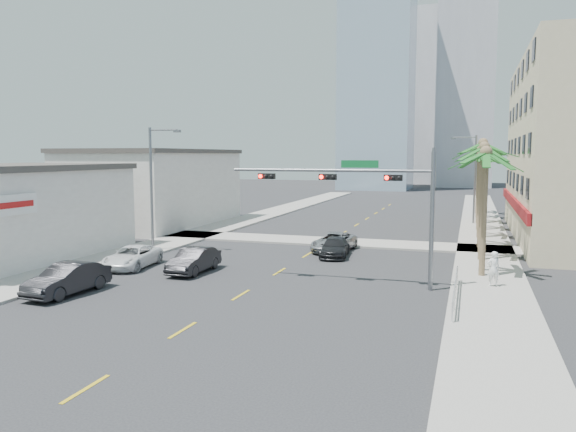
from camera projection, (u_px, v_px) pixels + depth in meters
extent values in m
plane|color=#262628|center=(205.00, 317.00, 24.47)|extent=(260.00, 260.00, 0.00)
cube|color=gray|center=(486.00, 254.00, 39.66)|extent=(4.00, 120.00, 0.15)
cube|color=gray|center=(183.00, 238.00, 47.07)|extent=(4.00, 120.00, 0.15)
cube|color=gray|center=(328.00, 242.00, 45.26)|extent=(80.00, 4.00, 0.15)
cube|color=maroon|center=(514.00, 202.00, 48.05)|extent=(0.30, 28.00, 0.80)
cube|color=beige|center=(2.00, 215.00, 37.57)|extent=(10.00, 16.00, 6.00)
cube|color=beige|center=(155.00, 189.00, 56.56)|extent=(11.00, 18.00, 7.20)
cube|color=#99B2C6|center=(378.00, 71.00, 114.12)|extent=(14.00, 14.00, 48.00)
cube|color=#ADADB2|center=(467.00, 49.00, 122.40)|extent=(12.00, 12.00, 60.00)
cube|color=#ADADB2|center=(416.00, 99.00, 141.25)|extent=(16.00, 16.00, 42.00)
cylinder|color=slate|center=(432.00, 222.00, 28.87)|extent=(0.24, 0.24, 7.20)
cylinder|color=slate|center=(328.00, 170.00, 30.28)|extent=(11.00, 0.16, 0.16)
cube|color=#0C662D|center=(360.00, 164.00, 29.72)|extent=(2.00, 0.05, 0.40)
cube|color=black|center=(393.00, 178.00, 29.10)|extent=(0.95, 0.28, 0.32)
sphere|color=#FF0C05|center=(387.00, 178.00, 29.05)|extent=(0.22, 0.22, 0.22)
cube|color=black|center=(328.00, 177.00, 30.18)|extent=(0.95, 0.28, 0.32)
sphere|color=#FF0C05|center=(321.00, 177.00, 30.13)|extent=(0.22, 0.22, 0.22)
cube|color=black|center=(267.00, 176.00, 31.26)|extent=(0.95, 0.28, 0.32)
sphere|color=#FF0C05|center=(260.00, 176.00, 31.21)|extent=(0.22, 0.22, 0.22)
cylinder|color=brown|center=(484.00, 216.00, 31.84)|extent=(0.36, 0.36, 7.20)
cylinder|color=brown|center=(482.00, 205.00, 36.74)|extent=(0.36, 0.36, 7.56)
cylinder|color=brown|center=(481.00, 196.00, 41.63)|extent=(0.36, 0.36, 7.92)
cylinder|color=brown|center=(480.00, 196.00, 46.59)|extent=(0.36, 0.36, 7.20)
cylinder|color=brown|center=(479.00, 191.00, 51.48)|extent=(0.36, 0.36, 7.56)
cylinder|color=brown|center=(479.00, 186.00, 56.38)|extent=(0.36, 0.36, 7.92)
cylinder|color=brown|center=(478.00, 186.00, 61.33)|extent=(0.36, 0.36, 7.20)
cylinder|color=brown|center=(478.00, 183.00, 66.22)|extent=(0.36, 0.36, 7.56)
cylinder|color=slate|center=(151.00, 190.00, 40.67)|extent=(0.20, 0.20, 9.00)
cylinder|color=slate|center=(163.00, 130.00, 39.87)|extent=(2.20, 0.12, 0.12)
cube|color=slate|center=(177.00, 131.00, 39.54)|extent=(0.50, 0.25, 0.18)
cylinder|color=slate|center=(475.00, 180.00, 56.44)|extent=(0.20, 0.20, 9.00)
cylinder|color=slate|center=(465.00, 137.00, 56.31)|extent=(2.20, 0.12, 0.12)
cube|color=slate|center=(453.00, 138.00, 56.66)|extent=(0.50, 0.25, 0.18)
cylinder|color=silver|center=(455.00, 291.00, 26.91)|extent=(0.08, 8.00, 0.08)
cylinder|color=silver|center=(455.00, 283.00, 26.87)|extent=(0.08, 8.00, 0.08)
cylinder|color=silver|center=(452.00, 314.00, 23.13)|extent=(0.08, 0.08, 1.00)
cylinder|color=silver|center=(454.00, 302.00, 25.02)|extent=(0.08, 0.08, 1.00)
cylinder|color=silver|center=(455.00, 292.00, 26.91)|extent=(0.08, 0.08, 1.00)
cylinder|color=silver|center=(456.00, 283.00, 28.80)|extent=(0.08, 0.08, 1.00)
cylinder|color=silver|center=(457.00, 275.00, 30.69)|extent=(0.08, 0.08, 1.00)
imported|color=black|center=(67.00, 279.00, 28.34)|extent=(2.01, 4.88, 1.57)
imported|color=white|center=(132.00, 257.00, 35.14)|extent=(2.71, 5.05, 1.35)
imported|color=black|center=(194.00, 260.00, 33.63)|extent=(1.58, 4.49, 1.48)
imported|color=#A6A7AB|center=(334.00, 242.00, 41.02)|extent=(2.84, 5.18, 1.38)
imported|color=black|center=(335.00, 247.00, 38.92)|extent=(2.33, 4.64, 1.29)
imported|color=white|center=(493.00, 269.00, 29.47)|extent=(0.79, 0.66, 1.86)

